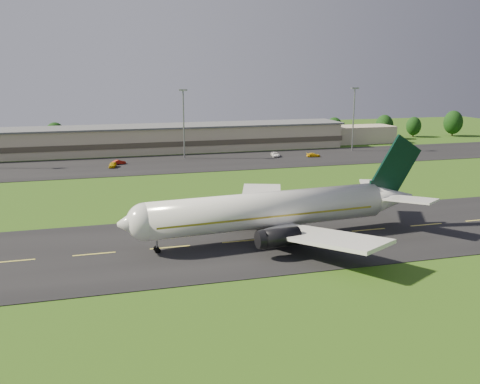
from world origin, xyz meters
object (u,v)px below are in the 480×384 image
object	(u,v)px
light_mast_east	(354,112)
service_vehicle_c	(275,154)
service_vehicle_a	(113,165)
light_mast_centre	(183,116)
service_vehicle_b	(119,162)
airliner	(273,210)
service_vehicle_d	(313,155)
terminal	(180,138)

from	to	relation	value
light_mast_east	service_vehicle_c	xyz separation A→B (m)	(-27.88, -4.34, -12.00)
service_vehicle_a	service_vehicle_c	size ratio (longest dim) A/B	0.91
light_mast_centre	service_vehicle_b	bearing A→B (deg)	-164.54
airliner	service_vehicle_c	xyz separation A→B (m)	(26.96, 75.59, -3.92)
service_vehicle_b	service_vehicle_d	bearing A→B (deg)	-110.85
light_mast_east	terminal	bearing A→B (deg)	163.20
airliner	service_vehicle_a	world-z (taller)	airliner
terminal	light_mast_centre	distance (m)	18.45
airliner	service_vehicle_d	size ratio (longest dim) A/B	12.36
airliner	light_mast_centre	xyz separation A→B (m)	(-0.15, 79.93, 8.08)
service_vehicle_c	service_vehicle_d	world-z (taller)	service_vehicle_c
terminal	service_vehicle_c	world-z (taller)	terminal
airliner	light_mast_east	bearing A→B (deg)	50.70
service_vehicle_c	light_mast_centre	bearing A→B (deg)	179.84
airliner	service_vehicle_b	bearing A→B (deg)	99.84
service_vehicle_d	service_vehicle_b	bearing A→B (deg)	94.37
light_mast_centre	service_vehicle_b	world-z (taller)	light_mast_centre
service_vehicle_a	service_vehicle_d	xyz separation A→B (m)	(59.28, 1.63, -0.11)
light_mast_centre	service_vehicle_d	distance (m)	40.65
light_mast_east	service_vehicle_c	bearing A→B (deg)	-171.15
terminal	service_vehicle_d	size ratio (longest dim) A/B	34.95
light_mast_centre	service_vehicle_b	size ratio (longest dim) A/B	5.55
terminal	service_vehicle_a	size ratio (longest dim) A/B	34.65
terminal	light_mast_east	world-z (taller)	light_mast_east
light_mast_centre	service_vehicle_b	xyz separation A→B (m)	(-19.38, -5.36, -12.03)
service_vehicle_b	service_vehicle_c	distance (m)	46.51
light_mast_east	service_vehicle_c	world-z (taller)	light_mast_east
service_vehicle_a	light_mast_east	bearing A→B (deg)	18.78
light_mast_east	service_vehicle_c	size ratio (longest dim) A/B	4.42
terminal	service_vehicle_a	xyz separation A→B (m)	(-22.72, -26.00, -3.18)
terminal	service_vehicle_d	distance (m)	44.05
terminal	light_mast_centre	size ratio (longest dim) A/B	7.13
service_vehicle_c	service_vehicle_a	bearing A→B (deg)	-164.62
service_vehicle_b	service_vehicle_c	size ratio (longest dim) A/B	0.80
light_mast_east	service_vehicle_a	distance (m)	77.87
light_mast_east	service_vehicle_d	world-z (taller)	light_mast_east
light_mast_centre	service_vehicle_c	distance (m)	29.97
airliner	service_vehicle_c	world-z (taller)	airliner
light_mast_east	service_vehicle_d	size ratio (longest dim) A/B	4.90
terminal	service_vehicle_b	distance (m)	30.12
light_mast_centre	service_vehicle_c	world-z (taller)	light_mast_centre
service_vehicle_c	service_vehicle_d	size ratio (longest dim) A/B	1.11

